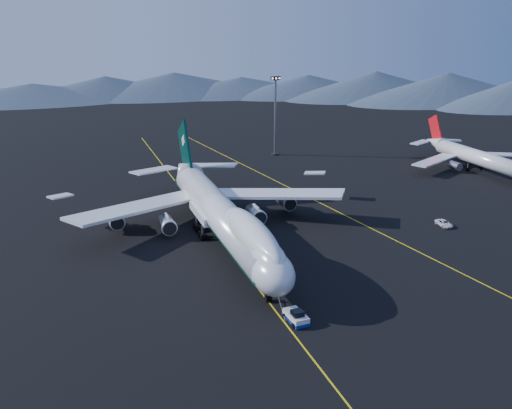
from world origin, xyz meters
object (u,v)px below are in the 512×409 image
object	(u,v)px
pushback_tug	(296,317)
second_jet	(476,157)
floodlight_mast	(275,116)
boeing_747	(221,214)
service_van	(444,223)

from	to	relation	value
pushback_tug	second_jet	bearing A→B (deg)	33.06
floodlight_mast	second_jet	bearing A→B (deg)	-38.85
boeing_747	floodlight_mast	size ratio (longest dim) A/B	2.89
boeing_747	floodlight_mast	distance (m)	77.89
boeing_747	service_van	xyz separation A→B (m)	(47.14, -6.67, -5.19)
second_jet	service_van	bearing A→B (deg)	-151.53
floodlight_mast	service_van	bearing A→B (deg)	-82.30
boeing_747	floodlight_mast	world-z (taller)	floodlight_mast
boeing_747	second_jet	world-z (taller)	boeing_747
service_van	second_jet	bearing A→B (deg)	46.85
boeing_747	pushback_tug	distance (m)	34.08
pushback_tug	service_van	world-z (taller)	pushback_tug
second_jet	pushback_tug	bearing A→B (deg)	-158.29
pushback_tug	floodlight_mast	size ratio (longest dim) A/B	0.19
boeing_747	pushback_tug	world-z (taller)	boeing_747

